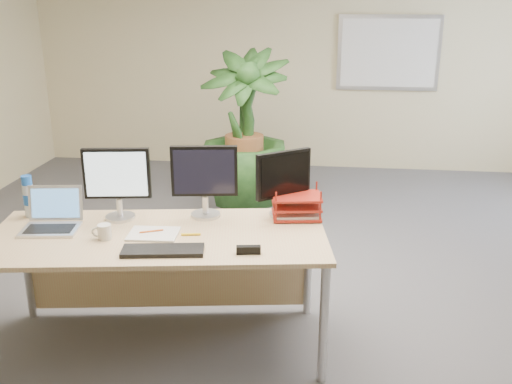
# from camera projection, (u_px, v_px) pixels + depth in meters

# --- Properties ---
(floor) EXTENTS (8.00, 8.00, 0.00)m
(floor) POSITION_uv_depth(u_px,v_px,m) (261.00, 315.00, 4.23)
(floor) COLOR #4D4D53
(floor) RESTS_ON ground
(back_wall) EXTENTS (7.00, 0.04, 2.70)m
(back_wall) POSITION_uv_depth(u_px,v_px,m) (295.00, 67.00, 7.55)
(back_wall) COLOR beige
(back_wall) RESTS_ON floor
(whiteboard) EXTENTS (1.30, 0.04, 0.95)m
(whiteboard) POSITION_uv_depth(u_px,v_px,m) (388.00, 53.00, 7.31)
(whiteboard) COLOR #BBBBC0
(whiteboard) RESTS_ON back_wall
(desk) EXTENTS (2.23, 1.20, 0.82)m
(desk) POSITION_uv_depth(u_px,v_px,m) (162.00, 252.00, 3.76)
(desk) COLOR tan
(desk) RESTS_ON floor
(floor_plant) EXTENTS (0.97, 0.97, 1.50)m
(floor_plant) POSITION_uv_depth(u_px,v_px,m) (244.00, 148.00, 5.91)
(floor_plant) COLOR #143513
(floor_plant) RESTS_ON floor
(monitor_left) EXTENTS (0.44, 0.20, 0.49)m
(monitor_left) POSITION_uv_depth(u_px,v_px,m) (117.00, 179.00, 3.76)
(monitor_left) COLOR #BBBCC0
(monitor_left) RESTS_ON desk
(monitor_right) EXTENTS (0.44, 0.20, 0.49)m
(monitor_right) POSITION_uv_depth(u_px,v_px,m) (204.00, 177.00, 3.80)
(monitor_right) COLOR #BBBCC0
(monitor_right) RESTS_ON desk
(monitor_dark) EXTENTS (0.35, 0.27, 0.45)m
(monitor_dark) POSITION_uv_depth(u_px,v_px,m) (283.00, 179.00, 3.82)
(monitor_dark) COLOR #BBBCC0
(monitor_dark) RESTS_ON desk
(laptop) EXTENTS (0.39, 0.35, 0.25)m
(laptop) POSITION_uv_depth(u_px,v_px,m) (52.00, 218.00, 3.68)
(laptop) COLOR silver
(laptop) RESTS_ON desk
(keyboard) EXTENTS (0.50, 0.23, 0.03)m
(keyboard) POSITION_uv_depth(u_px,v_px,m) (163.00, 250.00, 3.33)
(keyboard) COLOR black
(keyboard) RESTS_ON desk
(coffee_mug) EXTENTS (0.12, 0.08, 0.09)m
(coffee_mug) POSITION_uv_depth(u_px,v_px,m) (104.00, 232.00, 3.51)
(coffee_mug) COLOR silver
(coffee_mug) RESTS_ON desk
(spiral_notebook) EXTENTS (0.32, 0.25, 0.01)m
(spiral_notebook) POSITION_uv_depth(u_px,v_px,m) (153.00, 234.00, 3.58)
(spiral_notebook) COLOR silver
(spiral_notebook) RESTS_ON desk
(orange_pen) EXTENTS (0.14, 0.07, 0.01)m
(orange_pen) POSITION_uv_depth(u_px,v_px,m) (151.00, 231.00, 3.59)
(orange_pen) COLOR orange
(orange_pen) RESTS_ON spiral_notebook
(yellow_highlighter) EXTENTS (0.12, 0.04, 0.02)m
(yellow_highlighter) POSITION_uv_depth(u_px,v_px,m) (191.00, 234.00, 3.57)
(yellow_highlighter) COLOR yellow
(yellow_highlighter) RESTS_ON desk
(water_bottle) EXTENTS (0.07, 0.07, 0.29)m
(water_bottle) POSITION_uv_depth(u_px,v_px,m) (29.00, 197.00, 3.84)
(water_bottle) COLOR silver
(water_bottle) RESTS_ON desk
(letter_tray) EXTENTS (0.35, 0.29, 0.15)m
(letter_tray) POSITION_uv_depth(u_px,v_px,m) (297.00, 208.00, 3.85)
(letter_tray) COLOR maroon
(letter_tray) RESTS_ON desk
(stapler) EXTENTS (0.15, 0.06, 0.05)m
(stapler) POSITION_uv_depth(u_px,v_px,m) (248.00, 250.00, 3.32)
(stapler) COLOR black
(stapler) RESTS_ON desk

